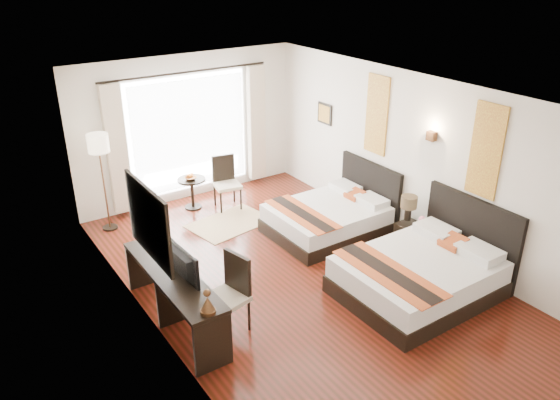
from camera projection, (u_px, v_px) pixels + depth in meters
floor at (303, 280)px, 8.15m from camera, size 4.50×7.50×0.01m
ceiling at (307, 96)px, 6.99m from camera, size 4.50×7.50×0.02m
wall_headboard at (418, 163)px, 8.71m from camera, size 0.01×7.50×2.80m
wall_desk at (152, 238)px, 6.42m from camera, size 0.01×7.50×2.80m
wall_window at (188, 128)px, 10.39m from camera, size 4.50×0.01×2.80m
window_glass at (189, 134)px, 10.42m from camera, size 2.40×0.02×2.20m
sheer_curtain at (191, 134)px, 10.37m from camera, size 2.30×0.02×2.10m
drape_left at (117, 150)px, 9.61m from camera, size 0.35×0.14×2.35m
drape_right at (256, 124)px, 11.09m from camera, size 0.35×0.14×2.35m
art_panel_near at (486, 151)px, 7.57m from camera, size 0.03×0.50×1.35m
art_panel_far at (377, 115)px, 9.22m from camera, size 0.03×0.50×1.35m
wall_sconce at (432, 136)px, 8.28m from camera, size 0.10×0.14×0.14m
mirror_frame at (148, 222)px, 6.47m from camera, size 0.04×1.25×0.95m
mirror_glass at (150, 222)px, 6.49m from camera, size 0.01×1.12×0.82m
bed_near at (423, 273)px, 7.74m from camera, size 2.18×1.70×1.23m
bed_far at (331, 216)px, 9.45m from camera, size 1.96×1.53×1.10m
nightstand at (411, 238)px, 8.89m from camera, size 0.38×0.47×0.45m
table_lamp at (409, 204)px, 8.75m from camera, size 0.26×0.26×0.42m
vase at (421, 224)px, 8.59m from camera, size 0.17×0.17×0.14m
console_desk at (174, 298)px, 7.08m from camera, size 0.50×2.20×0.76m
television at (178, 265)px, 6.70m from camera, size 0.13×0.73×0.42m
bronze_figurine at (208, 303)px, 6.11m from camera, size 0.24×0.24×0.27m
desk_chair at (227, 309)px, 6.96m from camera, size 0.58×0.58×1.05m
floor_lamp at (99, 150)px, 9.05m from camera, size 0.35×0.35×1.74m
side_table at (192, 193)px, 10.32m from camera, size 0.52×0.52×0.60m
fruit_bowl at (190, 178)px, 10.14m from camera, size 0.25×0.25×0.05m
window_chair at (227, 193)px, 10.34m from camera, size 0.54×0.54×1.00m
jute_rug at (230, 223)px, 9.85m from camera, size 1.53×1.16×0.01m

